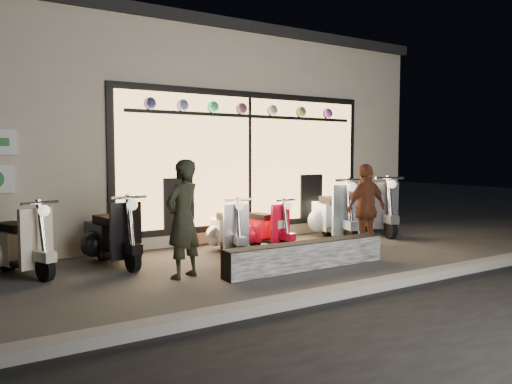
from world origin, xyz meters
TOP-DOWN VIEW (x-y plane):
  - ground at (0.00, 0.00)m, footprint 40.00×40.00m
  - kerb at (0.00, -2.00)m, footprint 40.00×0.25m
  - shop_building at (0.00, 4.98)m, footprint 10.20×6.23m
  - graffiti_barrier at (0.21, -0.65)m, footprint 2.66×0.28m
  - scooter_silver at (-0.14, 1.08)m, footprint 0.60×1.30m
  - scooter_red at (0.55, 1.06)m, footprint 0.51×1.24m
  - scooter_black at (-2.10, 1.24)m, footprint 0.59×1.46m
  - scooter_cream at (-3.41, 1.27)m, footprint 0.79×1.40m
  - scooter_blue at (2.28, 1.17)m, footprint 0.87×1.63m
  - scooter_grey at (3.54, 1.37)m, footprint 0.90×1.63m
  - man at (-1.51, -0.17)m, footprint 0.69×0.59m
  - woman at (1.77, -0.26)m, footprint 0.91×0.44m

SIDE VIEW (x-z plane):
  - ground at x=0.00m, z-range 0.00..0.00m
  - kerb at x=0.00m, z-range 0.00..0.12m
  - graffiti_barrier at x=0.21m, z-range 0.00..0.40m
  - scooter_red at x=0.55m, z-range -0.09..0.79m
  - scooter_silver at x=-0.14m, z-range -0.09..0.83m
  - scooter_cream at x=-3.41m, z-range -0.10..0.91m
  - scooter_black at x=-2.10m, z-range -0.10..0.93m
  - scooter_blue at x=2.28m, z-range -0.12..1.06m
  - scooter_grey at x=3.54m, z-range -0.12..1.06m
  - woman at x=1.77m, z-range 0.00..1.51m
  - man at x=-1.51m, z-range 0.00..1.60m
  - shop_building at x=0.00m, z-range 0.00..4.20m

